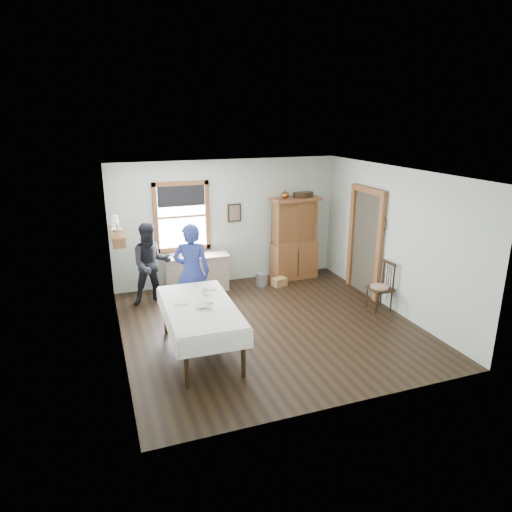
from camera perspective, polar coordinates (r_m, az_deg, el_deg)
name	(u,v)px	position (r m, az deg, el deg)	size (l,w,h in m)	color
room	(269,253)	(7.71, 1.69, 0.38)	(5.01, 5.01, 2.70)	black
window	(182,213)	(9.69, -9.26, 5.35)	(1.18, 0.07, 1.48)	white
doorway	(366,239)	(9.60, 13.54, 2.11)	(0.09, 1.14, 2.22)	#3F392D
wall_shelf	(117,231)	(8.65, -17.00, 3.00)	(0.24, 1.00, 0.44)	brown
framed_picture	(234,213)	(9.97, -2.71, 5.41)	(0.30, 0.04, 0.40)	black
rug_beater	(384,217)	(9.03, 15.65, 4.66)	(0.27, 0.27, 0.01)	black
work_counter	(197,272)	(9.77, -7.43, -2.05)	(1.35, 0.51, 0.77)	tan
china_hutch	(294,238)	(10.32, 4.83, 2.21)	(1.09, 0.52, 1.85)	brown
dining_table	(201,329)	(7.21, -6.94, -9.05)	(1.07, 2.03, 0.81)	white
spindle_chair	(380,286)	(8.98, 15.24, -3.67)	(0.44, 0.44, 0.95)	black
pail	(262,279)	(10.01, 0.73, -2.92)	(0.26, 0.26, 0.28)	#A4A7AD
wicker_basket	(279,282)	(10.01, 2.92, -3.25)	(0.30, 0.21, 0.18)	#A7864B
woman_blue	(192,276)	(8.26, -8.01, -2.46)	(0.60, 0.40, 1.65)	navy
figure_dark	(151,267)	(9.10, -12.93, -1.36)	(0.73, 0.57, 1.51)	black
table_cup_a	(205,293)	(7.38, -6.36, -4.57)	(0.12, 0.12, 0.09)	white
table_cup_b	(210,306)	(6.86, -5.78, -6.24)	(0.11, 0.11, 0.10)	white
table_bowl	(202,306)	(6.93, -6.82, -6.22)	(0.22, 0.22, 0.05)	white
counter_book	(171,256)	(9.64, -10.53, 0.03)	(0.18, 0.24, 0.02)	#76614E
counter_bowl	(186,254)	(9.62, -8.75, 0.23)	(0.22, 0.22, 0.07)	white
shelf_bowl	(117,230)	(8.65, -17.02, 3.18)	(0.22, 0.22, 0.05)	white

